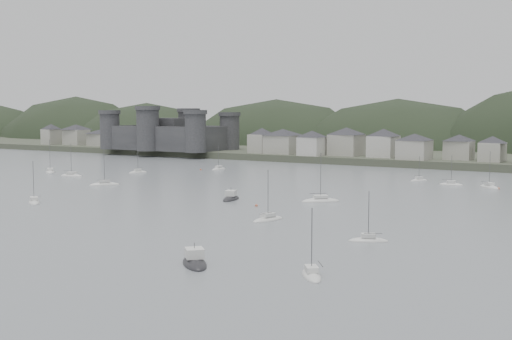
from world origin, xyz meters
The scene contains 8 objects.
ground centered at (0.00, 0.00, 0.00)m, with size 900.00×900.00×0.00m, color slate.
far_shore_land centered at (0.00, 295.00, 1.50)m, with size 900.00×250.00×3.00m, color #383D2D.
forested_ridge centered at (4.83, 269.40, -11.28)m, with size 851.55×103.94×102.57m.
castle centered at (-120.00, 179.80, 10.96)m, with size 66.00×43.00×20.00m.
moored_fleet centered at (-1.96, 57.65, 0.18)m, with size 230.93×153.64×12.92m.
motor_launch_near centered at (38.51, -1.65, 0.28)m, with size 8.76×8.50×4.13m.
motor_launch_far centered at (3.61, 57.69, 0.28)m, with size 5.58×9.35×4.09m.
mooring_buoys centered at (18.90, 72.86, 0.15)m, with size 146.05×118.35×0.70m.
Camera 1 is at (94.67, -73.12, 21.76)m, focal length 45.03 mm.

